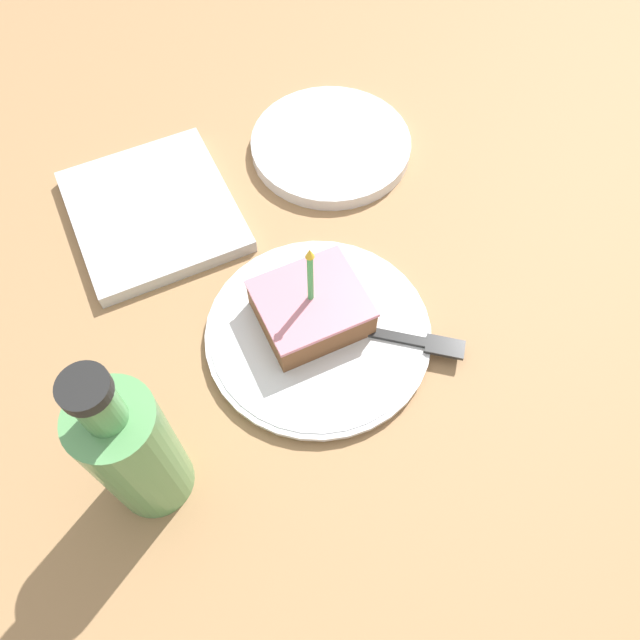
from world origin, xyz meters
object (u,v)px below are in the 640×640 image
fork (395,337)px  marble_board (153,211)px  cake_slice (309,308)px  side_plate (331,145)px  plate (320,333)px  bottle (133,450)px

fork → marble_board: size_ratio=0.71×
cake_slice → side_plate: (-0.25, 0.15, -0.03)m
plate → marble_board: 0.29m
cake_slice → bottle: (0.10, -0.22, 0.06)m
marble_board → plate: bearing=24.9°
fork → plate: bearing=-122.5°
bottle → side_plate: 0.52m
marble_board → bottle: bearing=-17.3°
bottle → plate: bearing=110.0°
fork → bottle: size_ratio=0.66×
plate → marble_board: bearing=-155.1°
plate → side_plate: bearing=151.7°
cake_slice → fork: cake_slice is taller
plate → fork: fork is taller
plate → cake_slice: bearing=-165.1°
side_plate → cake_slice: bearing=-30.9°
fork → side_plate: 0.33m
cake_slice → side_plate: size_ratio=0.59×
bottle → marble_board: (-0.35, 0.11, -0.09)m
plate → side_plate: (-0.27, 0.15, 0.00)m
cake_slice → bottle: 0.25m
cake_slice → side_plate: cake_slice is taller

